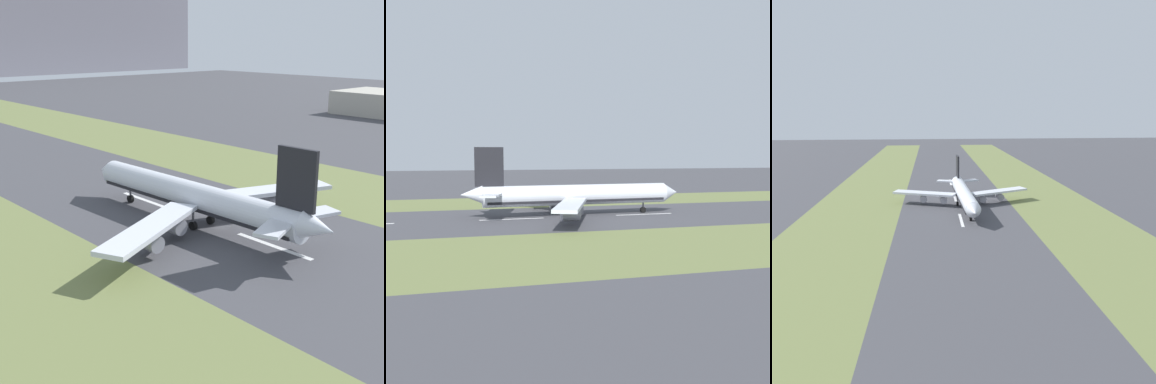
# 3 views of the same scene
# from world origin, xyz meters

# --- Properties ---
(ground_plane) EXTENTS (800.00, 800.00, 0.00)m
(ground_plane) POSITION_xyz_m (0.00, 0.00, 0.00)
(ground_plane) COLOR #424247
(grass_median_west) EXTENTS (40.00, 600.00, 0.01)m
(grass_median_west) POSITION_xyz_m (-45.00, 0.00, 0.00)
(grass_median_west) COLOR olive
(grass_median_west) RESTS_ON ground
(grass_median_east) EXTENTS (40.00, 600.00, 0.01)m
(grass_median_east) POSITION_xyz_m (45.00, 0.00, 0.00)
(grass_median_east) COLOR olive
(grass_median_east) RESTS_ON ground
(centreline_dash_near) EXTENTS (1.20, 18.00, 0.01)m
(centreline_dash_near) POSITION_xyz_m (0.00, -54.23, 0.01)
(centreline_dash_near) COLOR silver
(centreline_dash_near) RESTS_ON ground
(centreline_dash_mid) EXTENTS (1.20, 18.00, 0.01)m
(centreline_dash_mid) POSITION_xyz_m (0.00, -14.23, 0.01)
(centreline_dash_mid) COLOR silver
(centreline_dash_mid) RESTS_ON ground
(centreline_dash_far) EXTENTS (1.20, 18.00, 0.01)m
(centreline_dash_far) POSITION_xyz_m (0.00, 25.77, 0.01)
(centreline_dash_far) COLOR silver
(centreline_dash_far) RESTS_ON ground
(airplane_main_jet) EXTENTS (64.09, 67.16, 20.20)m
(airplane_main_jet) POSITION_xyz_m (-2.83, 3.86, 6.02)
(airplane_main_jet) COLOR silver
(airplane_main_jet) RESTS_ON ground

